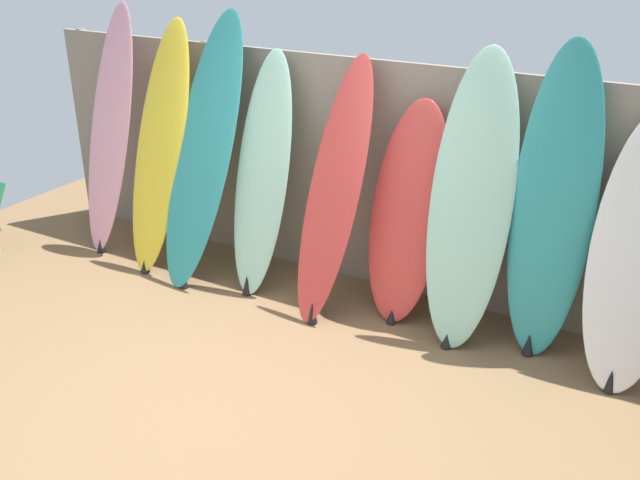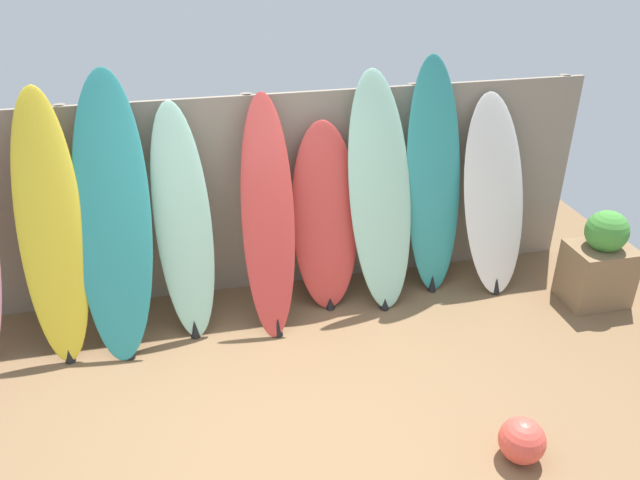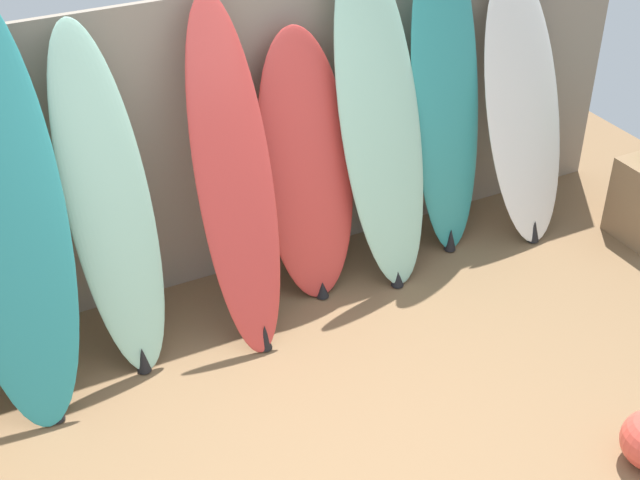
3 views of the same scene
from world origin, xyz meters
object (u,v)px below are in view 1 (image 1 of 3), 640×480
surfboard_yellow_1 (160,148)px  surfboard_red_4 (334,193)px  surfboard_teal_7 (554,206)px  surfboard_seafoam_3 (262,176)px  surfboard_pink_0 (110,131)px  surfboard_seafoam_6 (471,202)px  surfboard_white_8 (639,254)px  surfboard_teal_2 (203,152)px  surfboard_red_5 (407,215)px

surfboard_yellow_1 → surfboard_red_4: bearing=-0.8°
surfboard_yellow_1 → surfboard_teal_7: bearing=3.6°
surfboard_red_4 → surfboard_teal_7: surfboard_teal_7 is taller
surfboard_red_4 → surfboard_seafoam_3: bearing=174.0°
surfboard_pink_0 → surfboard_teal_7: surfboard_pink_0 is taller
surfboard_red_4 → surfboard_seafoam_6: size_ratio=0.94×
surfboard_red_4 → surfboard_white_8: bearing=3.9°
surfboard_red_4 → surfboard_teal_2: bearing=179.4°
surfboard_yellow_1 → surfboard_seafoam_3: 0.98m
surfboard_yellow_1 → surfboard_teal_7: (3.14, 0.20, 0.03)m
surfboard_seafoam_6 → surfboard_red_4: bearing=-172.8°
surfboard_yellow_1 → surfboard_red_4: 1.64m
surfboard_yellow_1 → surfboard_teal_2: (0.46, -0.01, 0.04)m
surfboard_seafoam_3 → surfboard_seafoam_6: (1.65, 0.05, 0.08)m
surfboard_pink_0 → surfboard_teal_2: size_ratio=1.00×
surfboard_white_8 → surfboard_seafoam_3: bearing=-178.6°
surfboard_yellow_1 → surfboard_red_5: size_ratio=1.26×
surfboard_yellow_1 → surfboard_white_8: bearing=1.8°
surfboard_white_8 → surfboard_teal_7: bearing=171.5°
surfboard_seafoam_6 → surfboard_teal_7: bearing=10.7°
surfboard_seafoam_3 → surfboard_white_8: bearing=1.4°
surfboard_red_4 → surfboard_red_5: (0.51, 0.16, -0.12)m
surfboard_pink_0 → surfboard_red_5: surfboard_pink_0 is taller
surfboard_teal_2 → surfboard_red_5: (1.70, 0.15, -0.25)m
surfboard_seafoam_3 → surfboard_white_8: 2.72m
surfboard_red_4 → surfboard_white_8: size_ratio=1.08×
surfboard_teal_2 → surfboard_seafoam_3: bearing=6.4°
surfboard_teal_2 → surfboard_seafoam_6: size_ratio=1.05×
surfboard_seafoam_3 → surfboard_seafoam_6: bearing=1.8°
surfboard_red_5 → surfboard_white_8: size_ratio=0.93×
surfboard_yellow_1 → surfboard_seafoam_6: 2.62m
surfboard_teal_2 → surfboard_yellow_1: bearing=178.6°
surfboard_teal_7 → surfboard_white_8: surfboard_teal_7 is taller
surfboard_white_8 → surfboard_pink_0: bearing=-179.3°
surfboard_seafoam_3 → surfboard_red_4: (0.67, -0.07, 0.01)m
surfboard_red_4 → surfboard_teal_7: size_ratio=0.90×
surfboard_seafoam_6 → surfboard_white_8: (1.07, 0.02, -0.14)m
surfboard_pink_0 → surfboard_yellow_1: (0.62, -0.06, -0.04)m
surfboard_yellow_1 → surfboard_pink_0: bearing=174.2°
surfboard_teal_2 → surfboard_red_4: size_ratio=1.13×
surfboard_teal_7 → surfboard_white_8: 0.59m
surfboard_yellow_1 → surfboard_red_4: surfboard_yellow_1 is taller
surfboard_seafoam_6 → surfboard_teal_7: surfboard_teal_7 is taller
surfboard_teal_2 → surfboard_red_5: size_ratio=1.31×
surfboard_teal_7 → surfboard_red_5: bearing=-176.6°
surfboard_seafoam_3 → surfboard_red_4: bearing=-6.0°
surfboard_seafoam_3 → surfboard_teal_7: surfboard_teal_7 is taller
surfboard_seafoam_3 → surfboard_seafoam_6: surfboard_seafoam_6 is taller
surfboard_pink_0 → surfboard_seafoam_6: bearing=0.6°
surfboard_yellow_1 → surfboard_seafoam_3: (0.97, 0.05, -0.09)m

